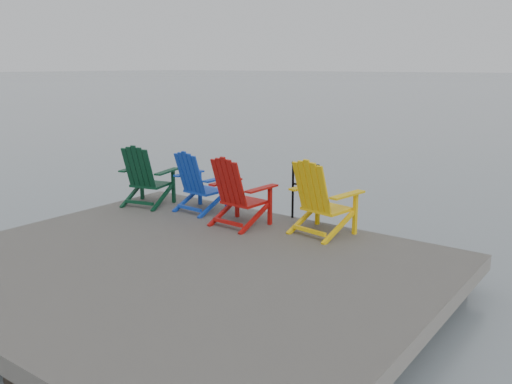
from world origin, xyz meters
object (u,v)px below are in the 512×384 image
Objects in this scene: handrail at (305,186)px; chair_red at (238,191)px; chair_green at (146,175)px; chair_yellow at (321,197)px; chair_blue at (199,181)px.

chair_red reaches higher than handrail.
chair_yellow is (3.20, 0.34, 0.02)m from chair_green.
handrail is 0.90× the size of chair_blue.
chair_green is at bearing -162.53° from handrail.
handrail is 0.83× the size of chair_yellow.
handrail is 1.06m from chair_red.
chair_blue is 0.93× the size of chair_yellow.
chair_blue is at bearing -168.25° from chair_yellow.
chair_blue is at bearing 169.35° from chair_red.
chair_red is at bearing -10.61° from chair_blue.
chair_red is (2.00, -0.01, 0.00)m from chair_green.
chair_yellow is at bearing -41.25° from handrail.
handrail is at bearing 3.68° from chair_green.
chair_green is at bearing -177.04° from chair_red.
handrail is at bearing 22.98° from chair_blue.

